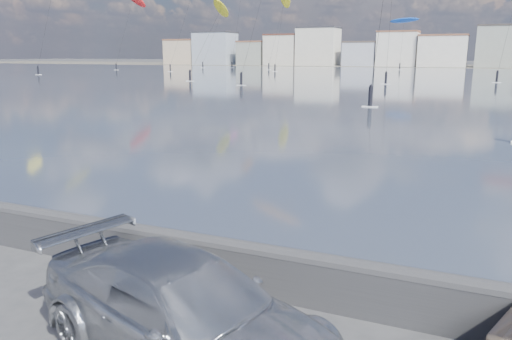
{
  "coord_description": "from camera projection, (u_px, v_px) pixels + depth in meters",
  "views": [
    {
      "loc": [
        5.17,
        -5.65,
        4.66
      ],
      "look_at": [
        1.0,
        4.0,
        2.2
      ],
      "focal_mm": 35.0,
      "sensor_mm": 36.0,
      "label": 1
    }
  ],
  "objects": [
    {
      "name": "kitesurfer_6",
      "position": [
        221.0,
        10.0,
        92.02
      ],
      "size": [
        4.3,
        15.41,
        14.57
      ],
      "color": "yellow",
      "rests_on": "ground"
    },
    {
      "name": "far_shore_strip",
      "position": [
        461.0,
        66.0,
        186.84
      ],
      "size": [
        500.0,
        60.0,
        0.0
      ],
      "primitive_type": "cube",
      "color": "#4C473D",
      "rests_on": "ground"
    },
    {
      "name": "bay_water",
      "position": [
        443.0,
        80.0,
        89.88
      ],
      "size": [
        500.0,
        177.0,
        0.0
      ],
      "primitive_type": "cube",
      "color": "#353E50",
      "rests_on": "ground"
    },
    {
      "name": "seawall",
      "position": [
        187.0,
        254.0,
        10.39
      ],
      "size": [
        400.0,
        0.36,
        1.08
      ],
      "color": "#28282B",
      "rests_on": "ground"
    },
    {
      "name": "far_buildings",
      "position": [
        465.0,
        49.0,
        172.44
      ],
      "size": [
        240.79,
        13.26,
        14.6
      ],
      "color": "#CCB293",
      "rests_on": "ground"
    },
    {
      "name": "car_silver",
      "position": [
        184.0,
        311.0,
        7.64
      ],
      "size": [
        6.01,
        3.77,
        1.62
      ],
      "primitive_type": "imported",
      "rotation": [
        0.0,
        0.0,
        1.28
      ],
      "color": "#BABDC3",
      "rests_on": "ground"
    },
    {
      "name": "kitesurfer_8",
      "position": [
        404.0,
        21.0,
        148.99
      ],
      "size": [
        9.58,
        11.99,
        15.44
      ],
      "color": "blue",
      "rests_on": "ground"
    }
  ]
}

